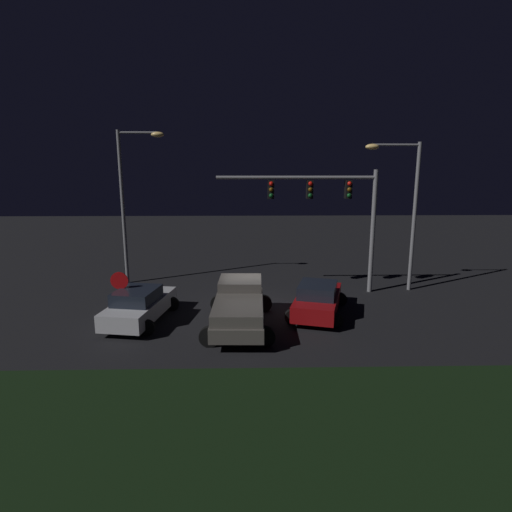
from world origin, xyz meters
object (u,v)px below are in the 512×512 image
Objects in this scene: street_lamp_left at (131,190)px; traffic_signal_gantry at (328,201)px; stop_sign at (120,287)px; car_sedan at (139,305)px; car_sedan_far at (318,299)px; pickup_truck at (239,303)px; street_lamp_right at (404,198)px.

traffic_signal_gantry is at bearing -11.11° from street_lamp_left.
street_lamp_left reaches higher than stop_sign.
traffic_signal_gantry reaches higher than car_sedan.
street_lamp_left reaches higher than car_sedan.
street_lamp_left is (-10.70, 2.10, 0.48)m from traffic_signal_gantry.
stop_sign is at bearing 110.85° from car_sedan_far.
pickup_truck is 2.44× the size of stop_sign.
pickup_truck is at bearing 126.68° from car_sedan_far.
traffic_signal_gantry is at bearing -55.06° from car_sedan.
car_sedan_far is (3.54, 1.32, -0.26)m from pickup_truck.
car_sedan_far is (7.89, 0.69, 0.00)m from car_sedan.
street_lamp_left is at bearing 25.45° from car_sedan.
pickup_truck reaches higher than car_sedan_far.
street_lamp_left is (-6.17, 6.95, 4.38)m from pickup_truck.
car_sedan is 0.98× the size of car_sedan_far.
street_lamp_left is (-9.71, 5.64, 4.64)m from car_sedan_far.
car_sedan is 0.54× the size of street_lamp_left.
street_lamp_right is at bearing -61.19° from car_sedan.
pickup_truck is 0.63× the size of street_lamp_left.
car_sedan is 2.08× the size of stop_sign.
street_lamp_left is 14.92m from street_lamp_right.
car_sedan_far is at bearing -30.15° from street_lamp_left.
street_lamp_right reaches higher than traffic_signal_gantry.
car_sedan is at bearing 111.30° from car_sedan_far.
traffic_signal_gantry is 3.73× the size of stop_sign.
street_lamp_right is 3.54× the size of stop_sign.
pickup_truck is at bearing -48.43° from street_lamp_left.
traffic_signal_gantry is (4.53, 4.85, 3.90)m from pickup_truck.
car_sedan_far is 0.55× the size of street_lamp_left.
stop_sign is at bearing 84.63° from pickup_truck.
traffic_signal_gantry reaches higher than pickup_truck.
car_sedan_far is 2.12× the size of stop_sign.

